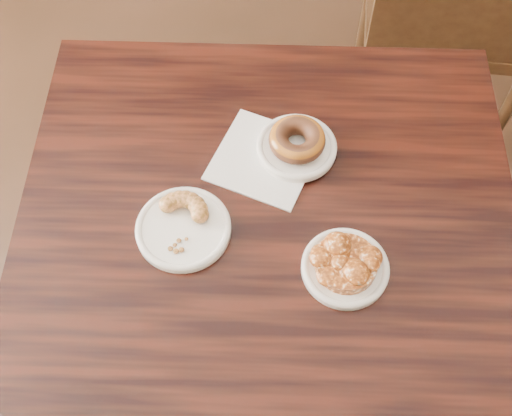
% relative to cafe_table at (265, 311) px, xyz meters
% --- Properties ---
extents(floor, '(5.00, 5.00, 0.00)m').
position_rel_cafe_table_xyz_m(floor, '(-0.08, -0.01, -0.38)').
color(floor, black).
rests_on(floor, ground).
extents(cafe_table, '(0.99, 0.99, 0.75)m').
position_rel_cafe_table_xyz_m(cafe_table, '(0.00, 0.00, 0.00)').
color(cafe_table, black).
rests_on(cafe_table, floor).
extents(chair_far, '(0.54, 0.54, 0.90)m').
position_rel_cafe_table_xyz_m(chair_far, '(0.37, 0.97, 0.08)').
color(chair_far, black).
rests_on(chair_far, floor).
extents(napkin, '(0.21, 0.21, 0.00)m').
position_rel_cafe_table_xyz_m(napkin, '(-0.03, 0.15, 0.38)').
color(napkin, white).
rests_on(napkin, cafe_table).
extents(plate_donut, '(0.15, 0.15, 0.01)m').
position_rel_cafe_table_xyz_m(plate_donut, '(0.02, 0.18, 0.39)').
color(plate_donut, white).
rests_on(plate_donut, napkin).
extents(plate_cruller, '(0.16, 0.16, 0.01)m').
position_rel_cafe_table_xyz_m(plate_cruller, '(-0.14, -0.02, 0.38)').
color(plate_cruller, white).
rests_on(plate_cruller, cafe_table).
extents(plate_fritter, '(0.15, 0.15, 0.01)m').
position_rel_cafe_table_xyz_m(plate_fritter, '(0.14, -0.05, 0.38)').
color(plate_fritter, white).
rests_on(plate_fritter, cafe_table).
extents(glazed_donut, '(0.10, 0.10, 0.04)m').
position_rel_cafe_table_xyz_m(glazed_donut, '(0.02, 0.18, 0.41)').
color(glazed_donut, '#924F15').
rests_on(glazed_donut, plate_donut).
extents(apple_fritter, '(0.14, 0.14, 0.03)m').
position_rel_cafe_table_xyz_m(apple_fritter, '(0.14, -0.05, 0.40)').
color(apple_fritter, '#4B1E08').
rests_on(apple_fritter, plate_fritter).
extents(cruller_fragment, '(0.10, 0.10, 0.03)m').
position_rel_cafe_table_xyz_m(cruller_fragment, '(-0.14, -0.02, 0.40)').
color(cruller_fragment, '#5A3B12').
rests_on(cruller_fragment, plate_cruller).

